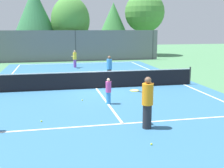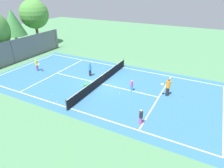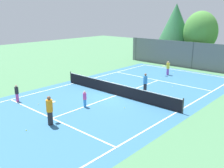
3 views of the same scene
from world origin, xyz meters
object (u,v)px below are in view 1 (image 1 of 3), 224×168
at_px(tennis_ball_1, 41,121).
at_px(tennis_ball_8, 80,70).
at_px(player_2, 108,91).
at_px(tennis_ball_2, 114,73).
at_px(player_0, 75,59).
at_px(tennis_ball_10, 25,80).
at_px(tennis_ball_5, 69,83).
at_px(tennis_ball_6, 151,79).
at_px(player_3, 109,68).
at_px(tennis_ball_9, 74,65).
at_px(tennis_ball_7, 9,85).
at_px(tennis_ball_4, 82,100).
at_px(ball_crate, 71,83).
at_px(player_1, 147,102).
at_px(tennis_ball_0, 145,93).
at_px(tennis_ball_3, 151,144).

distance_m(tennis_ball_1, tennis_ball_8, 13.20).
bearing_deg(player_2, tennis_ball_2, 76.15).
xyz_separation_m(player_0, player_2, (0.53, -12.66, -0.16)).
bearing_deg(tennis_ball_8, tennis_ball_10, -134.67).
bearing_deg(tennis_ball_8, tennis_ball_5, -102.18).
xyz_separation_m(tennis_ball_5, tennis_ball_10, (-2.80, 1.66, 0.00)).
bearing_deg(tennis_ball_10, tennis_ball_6, -7.61).
height_order(player_0, player_3, player_3).
relative_size(tennis_ball_5, tennis_ball_10, 1.00).
relative_size(player_3, tennis_ball_9, 24.98).
height_order(player_3, tennis_ball_7, player_3).
xyz_separation_m(tennis_ball_2, tennis_ball_9, (-2.70, 5.08, 0.00)).
distance_m(tennis_ball_1, tennis_ball_4, 3.38).
distance_m(player_3, tennis_ball_2, 3.30).
xyz_separation_m(player_0, tennis_ball_6, (4.62, -6.94, -0.75)).
height_order(player_2, tennis_ball_7, player_2).
height_order(tennis_ball_2, tennis_ball_8, same).
relative_size(player_3, tennis_ball_8, 24.98).
xyz_separation_m(player_2, tennis_ball_5, (-1.49, 5.17, -0.59)).
bearing_deg(player_0, ball_crate, -96.39).
bearing_deg(tennis_ball_2, tennis_ball_10, -162.44).
height_order(tennis_ball_5, tennis_ball_8, same).
xyz_separation_m(ball_crate, tennis_ball_7, (-3.71, 0.81, -0.15)).
relative_size(player_2, tennis_ball_9, 18.38).
height_order(tennis_ball_1, tennis_ball_6, same).
distance_m(player_3, tennis_ball_6, 2.99).
relative_size(player_1, tennis_ball_4, 27.84).
relative_size(player_2, tennis_ball_4, 18.38).
xyz_separation_m(ball_crate, tennis_ball_0, (3.75, -2.89, -0.15)).
bearing_deg(tennis_ball_10, player_2, -57.83).
xyz_separation_m(player_0, tennis_ball_10, (-3.77, -5.82, -0.75)).
distance_m(tennis_ball_4, tennis_ball_7, 6.07).
height_order(ball_crate, tennis_ball_9, ball_crate).
bearing_deg(tennis_ball_9, ball_crate, -95.66).
height_order(ball_crate, tennis_ball_7, ball_crate).
bearing_deg(tennis_ball_0, player_1, -107.51).
bearing_deg(tennis_ball_8, ball_crate, -100.56).
bearing_deg(tennis_ball_2, tennis_ball_9, 117.97).
relative_size(tennis_ball_3, tennis_ball_6, 1.00).
relative_size(player_1, tennis_ball_7, 27.84).
bearing_deg(player_0, tennis_ball_7, -122.42).
bearing_deg(tennis_ball_5, tennis_ball_0, -42.34).
xyz_separation_m(player_1, tennis_ball_0, (1.62, 5.15, -0.91)).
relative_size(tennis_ball_8, tennis_ball_9, 1.00).
bearing_deg(player_0, tennis_ball_4, -92.91).
relative_size(tennis_ball_3, tennis_ball_8, 1.00).
height_order(tennis_ball_0, tennis_ball_6, same).
bearing_deg(tennis_ball_5, tennis_ball_8, 77.82).
distance_m(player_0, tennis_ball_8, 1.91).
bearing_deg(tennis_ball_9, player_3, -78.07).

